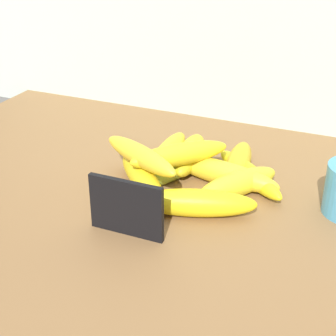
{
  "coord_description": "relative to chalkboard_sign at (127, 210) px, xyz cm",
  "views": [
    {
      "loc": [
        25.83,
        -61.75,
        44.41
      ],
      "look_at": [
        -2.26,
        3.57,
        8.0
      ],
      "focal_mm": 55.47,
      "sensor_mm": 36.0,
      "label": 1
    }
  ],
  "objects": [
    {
      "name": "banana_8",
      "position": [
        -0.24,
        17.38,
        -2.23
      ],
      "size": [
        10.84,
        18.63,
        3.25
      ],
      "primitive_type": "ellipsoid",
      "rotation": [
        0.0,
        0.0,
        1.14
      ],
      "color": "#99B230",
      "rests_on": "counter_top"
    },
    {
      "name": "chalkboard_sign",
      "position": [
        0.0,
        0.0,
        0.0
      ],
      "size": [
        11.0,
        1.8,
        8.4
      ],
      "color": "black",
      "rests_on": "counter_top"
    },
    {
      "name": "banana_0",
      "position": [
        0.44,
        23.11,
        -1.7
      ],
      "size": [
        6.51,
        15.9,
        4.31
      ],
      "primitive_type": "ellipsoid",
      "rotation": [
        0.0,
        0.0,
        1.72
      ],
      "color": "yellow",
      "rests_on": "counter_top"
    },
    {
      "name": "banana_2",
      "position": [
        11.66,
        21.17,
        -2.24
      ],
      "size": [
        15.57,
        14.69,
        3.24
      ],
      "primitive_type": "ellipsoid",
      "rotation": [
        0.0,
        0.0,
        5.54
      ],
      "color": "yellow",
      "rests_on": "counter_top"
    },
    {
      "name": "banana_7",
      "position": [
        9.08,
        23.76,
        -1.86
      ],
      "size": [
        6.08,
        15.61,
        3.99
      ],
      "primitive_type": "ellipsoid",
      "rotation": [
        0.0,
        0.0,
        4.85
      ],
      "color": "gold",
      "rests_on": "counter_top"
    },
    {
      "name": "banana_10",
      "position": [
        -4.21,
        13.03,
        1.7
      ],
      "size": [
        16.93,
        10.95,
        3.39
      ],
      "primitive_type": "ellipsoid",
      "rotation": [
        0.0,
        0.0,
        5.81
      ],
      "color": "yellow",
      "rests_on": "banana_6"
    },
    {
      "name": "banana_6",
      "position": [
        -3.86,
        12.71,
        -1.92
      ],
      "size": [
        14.67,
        14.71,
        3.87
      ],
      "primitive_type": "ellipsoid",
      "rotation": [
        0.0,
        0.0,
        5.5
      ],
      "color": "yellow",
      "rests_on": "counter_top"
    },
    {
      "name": "banana_1",
      "position": [
        7.99,
        18.96,
        -1.86
      ],
      "size": [
        19.75,
        6.91,
        3.99
      ],
      "primitive_type": "ellipsoid",
      "rotation": [
        0.0,
        0.0,
        2.99
      ],
      "color": "yellow",
      "rests_on": "counter_top"
    },
    {
      "name": "banana_5",
      "position": [
        11.14,
        16.55,
        -1.86
      ],
      "size": [
        11.92,
        14.78,
        4.0
      ],
      "primitive_type": "ellipsoid",
      "rotation": [
        0.0,
        0.0,
        4.11
      ],
      "color": "yellow",
      "rests_on": "counter_top"
    },
    {
      "name": "banana_4",
      "position": [
        -3.25,
        21.22,
        -1.84
      ],
      "size": [
        5.96,
        19.87,
        4.04
      ],
      "primitive_type": "ellipsoid",
      "rotation": [
        0.0,
        0.0,
        1.67
      ],
      "color": "yellow",
      "rests_on": "counter_top"
    },
    {
      "name": "counter_top",
      "position": [
        3.42,
        8.17,
        -5.36
      ],
      "size": [
        110.0,
        76.0,
        3.0
      ],
      "primitive_type": "cube",
      "color": "brown",
      "rests_on": "ground"
    },
    {
      "name": "banana_3",
      "position": [
        7.02,
        8.31,
        -1.75
      ],
      "size": [
        18.66,
        9.95,
        4.21
      ],
      "primitive_type": "ellipsoid",
      "rotation": [
        0.0,
        0.0,
        0.33
      ],
      "color": "yellow",
      "rests_on": "counter_top"
    },
    {
      "name": "banana_9",
      "position": [
        1.04,
        16.8,
        1.23
      ],
      "size": [
        14.52,
        14.79,
        3.68
      ],
      "primitive_type": "ellipsoid",
      "rotation": [
        0.0,
        0.0,
        0.8
      ],
      "color": "yellow",
      "rests_on": "banana_8"
    }
  ]
}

